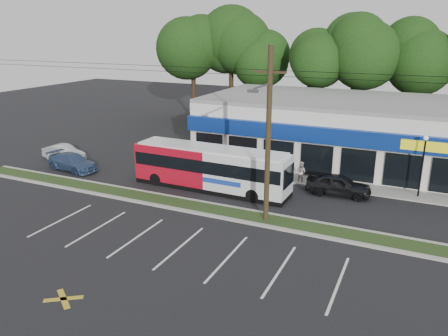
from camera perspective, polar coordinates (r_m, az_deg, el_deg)
The scene contains 15 objects.
ground at distance 26.24m, azimuth -1.51°, elevation -6.56°, with size 120.00×120.00×0.00m, color black.
grass_strip at distance 27.04m, azimuth -0.56°, elevation -5.66°, with size 40.00×1.60×0.12m, color #1F3114.
curb_south at distance 26.33m, azimuth -1.36°, elevation -6.30°, with size 40.00×0.25×0.14m, color #9E9E93.
curb_north at distance 27.74m, azimuth 0.20°, elevation -5.02°, with size 40.00×0.25×0.14m, color #9E9E93.
sidewalk at distance 32.74m, azimuth 13.50°, elevation -1.97°, with size 32.00×2.20×0.10m, color #9E9E93.
strip_mall at distance 38.56m, azimuth 16.65°, elevation 4.73°, with size 25.00×12.55×5.30m.
utility_pole at distance 24.29m, azimuth 5.39°, elevation 4.86°, with size 50.00×2.77×10.00m.
lamp_post at distance 31.28m, azimuth 24.56°, elevation 1.02°, with size 0.30×0.30×4.25m.
tree_line at distance 47.96m, azimuth 17.37°, elevation 14.02°, with size 46.76×6.76×11.83m.
metrobus at distance 30.42m, azimuth -1.73°, elevation 0.12°, with size 11.36×2.63×3.04m.
car_dark at distance 30.56m, azimuth 14.72°, elevation -2.12°, with size 1.74×4.32×1.47m, color black.
car_silver at distance 39.94m, azimuth -20.18°, elevation 1.86°, with size 1.41×4.03×1.33m, color #B7BBBF.
car_blue at distance 36.91m, azimuth -19.18°, elevation 0.74°, with size 1.87×4.59×1.33m, color navy.
pedestrian_a at distance 32.71m, azimuth 8.28°, elevation -0.32°, with size 0.57×0.38×1.57m, color silver.
pedestrian_b at distance 32.45m, azimuth 10.01°, elevation -0.52°, with size 0.78×0.61×1.61m, color #B3AAA1.
Camera 1 is at (10.71, -21.43, 10.70)m, focal length 35.00 mm.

